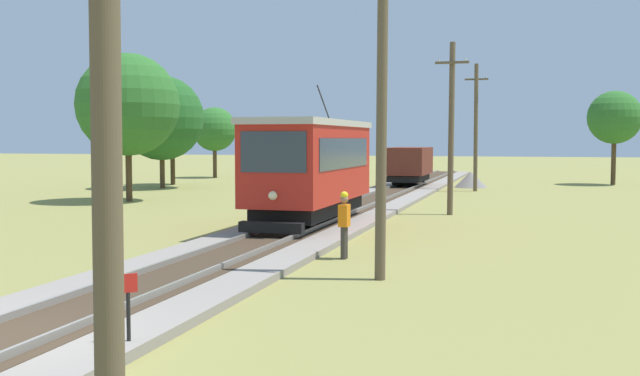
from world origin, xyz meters
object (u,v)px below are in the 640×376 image
trackside_signal_marker (128,308)px  tree_left_far (215,129)px  track_worker (344,222)px  freight_car (409,164)px  utility_pole_near_tram (382,93)px  utility_pole_far (476,126)px  utility_pole_foreground (105,17)px  tree_left_near (128,105)px  utility_pole_mid (451,126)px  tree_horizon (172,130)px  red_tram (311,166)px  gravel_pile (471,179)px  tree_right_near (615,118)px  tree_right_far (162,118)px

trackside_signal_marker → tree_left_far: tree_left_far is taller
trackside_signal_marker → track_worker: track_worker is taller
freight_car → utility_pole_near_tram: bearing=-82.1°
utility_pole_far → freight_car: bearing=161.5°
utility_pole_foreground → tree_left_near: size_ratio=1.07×
tree_left_near → utility_pole_mid: bearing=-7.3°
freight_car → utility_pole_near_tram: 31.13m
tree_horizon → red_tram: bearing=-52.7°
utility_pole_mid → gravel_pile: 18.15m
track_worker → tree_left_far: bearing=-60.0°
gravel_pile → tree_right_near: tree_right_near is taller
tree_right_near → utility_pole_foreground: bearing=-100.0°
gravel_pile → track_worker: 30.39m
trackside_signal_marker → track_worker: size_ratio=0.66×
freight_car → tree_right_far: (-15.28, -4.07, 2.94)m
gravel_pile → track_worker: track_worker is taller
utility_pole_foreground → utility_pole_near_tram: bearing=90.0°
utility_pole_foreground → tree_right_far: (-19.55, 37.83, 0.40)m
track_worker → tree_horizon: tree_horizon is taller
red_tram → tree_left_near: bearing=145.6°
gravel_pile → tree_left_far: 22.53m
utility_pole_foreground → tree_right_near: bearing=80.0°
tree_left_far → utility_pole_far: bearing=-25.8°
utility_pole_mid → utility_pole_foreground: bearing=-90.0°
utility_pole_foreground → tree_left_far: utility_pole_foreground is taller
utility_pole_far → red_tram: bearing=-101.7°
trackside_signal_marker → gravel_pile: trackside_signal_marker is taller
utility_pole_far → trackside_signal_marker: bearing=-93.9°
trackside_signal_marker → tree_left_far: (-19.26, 46.53, 3.29)m
tree_left_far → tree_right_far: bearing=-80.7°
gravel_pile → utility_pole_near_tram: bearing=-89.1°
utility_pole_foreground → gravel_pile: utility_pole_foreground is taller
utility_pole_far → trackside_signal_marker: utility_pole_far is taller
utility_pole_near_tram → tree_right_near: size_ratio=1.26×
utility_pole_mid → trackside_signal_marker: size_ratio=6.10×
utility_pole_far → tree_left_near: utility_pole_far is taller
freight_car → utility_pole_far: 5.08m
utility_pole_foreground → utility_pole_near_tram: utility_pole_near_tram is taller
freight_car → tree_left_near: size_ratio=0.70×
trackside_signal_marker → tree_left_far: bearing=112.5°
utility_pole_mid → tree_horizon: utility_pole_mid is taller
freight_car → tree_left_near: (-12.09, -13.64, 3.33)m
freight_car → utility_pole_far: bearing=-18.5°
red_tram → utility_pole_foreground: utility_pole_foreground is taller
trackside_signal_marker → tree_horizon: (-18.23, 37.06, 3.11)m
red_tram → tree_right_far: size_ratio=1.18×
red_tram → utility_pole_mid: 7.68m
track_worker → utility_pole_foreground: bearing=97.7°
utility_pole_far → tree_horizon: utility_pole_far is taller
utility_pole_far → tree_horizon: (-20.67, 1.01, -0.15)m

